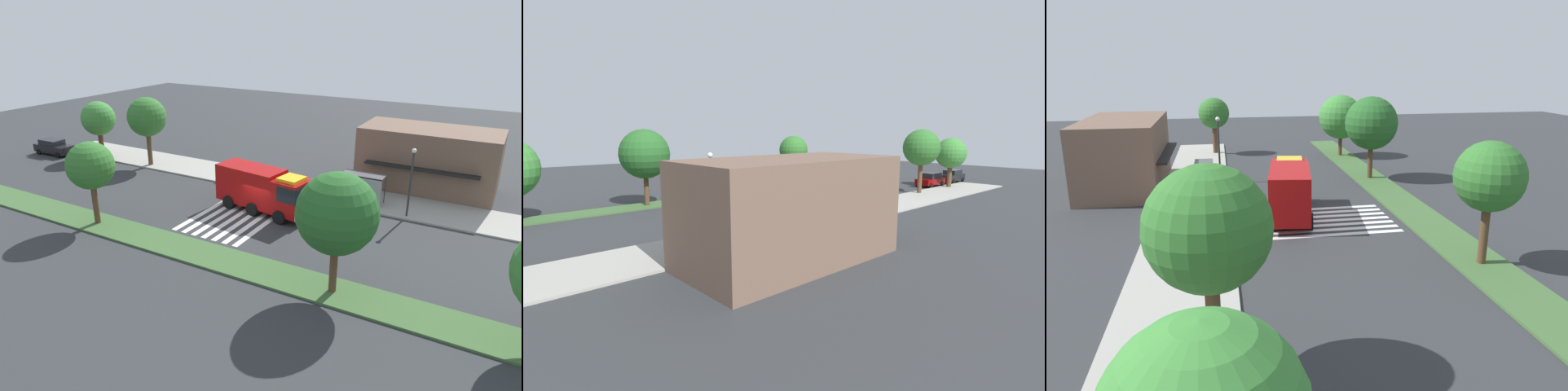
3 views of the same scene
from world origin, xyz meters
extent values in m
plane|color=#2D3033|center=(0.00, 0.00, 0.00)|extent=(120.00, 120.00, 0.00)
cube|color=#9E9B93|center=(0.00, 8.13, 0.07)|extent=(60.00, 5.25, 0.14)
cube|color=#3D6033|center=(0.00, -7.01, 0.07)|extent=(60.00, 3.00, 0.14)
cube|color=silver|center=(-4.09, 0.00, 0.01)|extent=(0.45, 9.92, 0.01)
cube|color=silver|center=(-3.19, 0.00, 0.01)|extent=(0.45, 9.92, 0.01)
cube|color=silver|center=(-2.29, 0.00, 0.01)|extent=(0.45, 9.92, 0.01)
cube|color=silver|center=(-1.39, 0.00, 0.01)|extent=(0.45, 9.92, 0.01)
cube|color=silver|center=(-0.49, 0.00, 0.01)|extent=(0.45, 9.92, 0.01)
cube|color=silver|center=(0.41, 0.00, 0.01)|extent=(0.45, 9.92, 0.01)
cube|color=silver|center=(1.31, 0.00, 0.01)|extent=(0.45, 9.92, 0.01)
cube|color=#A50C0C|center=(2.64, 1.18, 1.91)|extent=(2.74, 2.86, 2.72)
cube|color=#A50C0C|center=(-1.33, 1.75, 2.06)|extent=(5.92, 3.32, 3.02)
cube|color=black|center=(3.00, 1.13, 2.45)|extent=(2.08, 2.79, 1.20)
cube|color=silver|center=(3.93, 0.99, 0.80)|extent=(0.60, 2.56, 0.50)
cube|color=yellow|center=(2.64, 1.18, 3.39)|extent=(1.92, 2.00, 0.24)
cylinder|color=black|center=(2.58, 2.47, 0.55)|extent=(1.13, 0.45, 1.10)
cylinder|color=black|center=(2.22, -0.05, 0.55)|extent=(1.13, 0.45, 1.10)
cylinder|color=black|center=(-2.54, 3.21, 0.55)|extent=(1.13, 0.45, 1.10)
cylinder|color=black|center=(-2.90, 0.69, 0.55)|extent=(1.13, 0.45, 1.10)
cylinder|color=black|center=(-0.04, 2.85, 0.55)|extent=(1.13, 0.45, 1.10)
cylinder|color=black|center=(-0.40, 0.33, 0.55)|extent=(1.13, 0.45, 1.10)
cube|color=black|center=(-29.52, 4.31, 0.74)|extent=(4.78, 2.06, 0.85)
cube|color=black|center=(-29.76, 4.30, 1.46)|extent=(2.70, 1.75, 0.58)
cylinder|color=black|center=(-28.01, 5.31, 0.32)|extent=(0.65, 0.25, 0.64)
cylinder|color=black|center=(-27.93, 3.44, 0.32)|extent=(0.65, 0.25, 0.64)
cylinder|color=black|center=(-31.11, 5.18, 0.32)|extent=(0.65, 0.25, 0.64)
cylinder|color=black|center=(-31.04, 3.31, 0.32)|extent=(0.65, 0.25, 0.64)
cube|color=#720505|center=(-23.48, 4.31, 0.70)|extent=(4.45, 1.91, 0.75)
cube|color=black|center=(-23.70, 4.31, 1.42)|extent=(2.50, 1.66, 0.69)
cylinder|color=black|center=(-22.01, 5.22, 0.32)|extent=(0.64, 0.23, 0.64)
cylinder|color=black|center=(-22.03, 3.36, 0.32)|extent=(0.64, 0.23, 0.64)
cylinder|color=black|center=(-24.93, 5.26, 0.32)|extent=(0.64, 0.23, 0.64)
cylinder|color=black|center=(-24.95, 3.40, 0.32)|extent=(0.64, 0.23, 0.64)
cube|color=#4C4C51|center=(6.38, 7.35, 2.54)|extent=(3.50, 1.40, 0.12)
cube|color=#8C9E99|center=(6.38, 6.69, 1.34)|extent=(3.50, 0.08, 2.40)
cylinder|color=#333338|center=(4.68, 8.00, 1.34)|extent=(0.08, 0.08, 2.40)
cylinder|color=#333338|center=(8.08, 8.00, 1.34)|extent=(0.08, 0.08, 2.40)
cube|color=#2D472D|center=(2.38, 7.08, 0.55)|extent=(1.60, 0.50, 0.08)
cube|color=#2D472D|center=(2.38, 6.86, 0.82)|extent=(1.60, 0.06, 0.45)
cube|color=black|center=(1.66, 7.08, 0.33)|extent=(0.08, 0.45, 0.37)
cube|color=black|center=(3.10, 7.08, 0.33)|extent=(0.08, 0.45, 0.37)
cube|color=black|center=(-0.91, 7.08, 0.55)|extent=(1.60, 0.50, 0.08)
cube|color=black|center=(-0.91, 6.86, 0.82)|extent=(1.60, 0.06, 0.45)
cube|color=black|center=(-1.63, 7.08, 0.33)|extent=(0.08, 0.45, 0.37)
cube|color=black|center=(-0.19, 7.08, 0.33)|extent=(0.08, 0.45, 0.37)
cylinder|color=#2D2D30|center=(10.46, 6.11, 2.73)|extent=(0.16, 0.16, 5.17)
sphere|color=white|center=(10.46, 6.11, 5.49)|extent=(0.36, 0.36, 0.36)
cube|color=brown|center=(10.28, 13.74, 2.84)|extent=(11.92, 5.96, 5.67)
cube|color=black|center=(10.28, 10.36, 2.80)|extent=(9.54, 0.80, 0.16)
cylinder|color=#513823|center=(-24.05, 6.51, 1.60)|extent=(0.56, 0.56, 2.91)
sphere|color=#387F33|center=(-24.05, 6.51, 4.37)|extent=(3.77, 3.77, 3.77)
cylinder|color=#513823|center=(-16.76, 6.51, 1.99)|extent=(0.49, 0.49, 3.71)
sphere|color=#2D6B28|center=(-16.76, 6.51, 5.27)|extent=(4.05, 4.05, 4.05)
cylinder|color=#513823|center=(-9.84, -7.01, 1.81)|extent=(0.45, 0.45, 3.34)
sphere|color=#2D6B28|center=(-9.84, -7.01, 4.72)|extent=(3.55, 3.55, 3.55)
cylinder|color=#513823|center=(9.36, -7.01, 1.76)|extent=(0.44, 0.44, 3.23)
sphere|color=#235B23|center=(9.36, -7.01, 4.98)|extent=(4.60, 4.60, 4.60)
cylinder|color=gold|center=(-7.34, 6.01, 0.49)|extent=(0.28, 0.28, 0.70)
camera|label=1|loc=(17.30, -29.14, 14.90)|focal=32.06mm
camera|label=2|loc=(24.84, 29.19, 7.10)|focal=27.42mm
camera|label=3|loc=(-31.16, 6.05, 10.26)|focal=33.46mm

